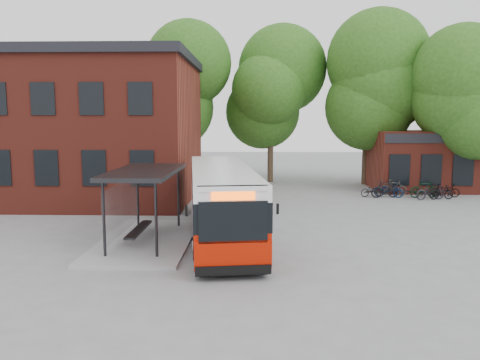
{
  "coord_description": "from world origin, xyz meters",
  "views": [
    {
      "loc": [
        -0.28,
        -18.87,
        4.82
      ],
      "look_at": [
        -0.92,
        2.67,
        2.0
      ],
      "focal_mm": 35.0,
      "sensor_mm": 36.0,
      "label": 1
    }
  ],
  "objects_px": {
    "bus_shelter": "(146,206)",
    "bicycle_4": "(430,192)",
    "bicycle_5": "(424,189)",
    "city_bus": "(221,202)",
    "bicycle_2": "(389,190)",
    "bicycle_1": "(385,189)",
    "bicycle_7": "(442,192)",
    "bicycle_0": "(372,190)",
    "bicycle_3": "(393,187)",
    "bicycle_6": "(445,190)"
  },
  "relations": [
    {
      "from": "bicycle_2",
      "to": "bicycle_4",
      "type": "xyz_separation_m",
      "value": [
        2.24,
        -0.84,
        0.05
      ]
    },
    {
      "from": "bicycle_1",
      "to": "bicycle_4",
      "type": "distance_m",
      "value": 2.59
    },
    {
      "from": "bicycle_4",
      "to": "bicycle_6",
      "type": "xyz_separation_m",
      "value": [
        1.33,
        1.08,
        -0.06
      ]
    },
    {
      "from": "bus_shelter",
      "to": "bicycle_5",
      "type": "relative_size",
      "value": 3.88
    },
    {
      "from": "bus_shelter",
      "to": "bicycle_4",
      "type": "distance_m",
      "value": 17.96
    },
    {
      "from": "bicycle_4",
      "to": "bus_shelter",
      "type": "bearing_deg",
      "value": 107.44
    },
    {
      "from": "bicycle_3",
      "to": "bicycle_6",
      "type": "xyz_separation_m",
      "value": [
        3.02,
        -0.59,
        -0.06
      ]
    },
    {
      "from": "bus_shelter",
      "to": "bicycle_6",
      "type": "bearing_deg",
      "value": 34.77
    },
    {
      "from": "bus_shelter",
      "to": "city_bus",
      "type": "bearing_deg",
      "value": 20.5
    },
    {
      "from": "bicycle_1",
      "to": "bicycle_3",
      "type": "relative_size",
      "value": 1.11
    },
    {
      "from": "bicycle_1",
      "to": "bicycle_6",
      "type": "xyz_separation_m",
      "value": [
        3.83,
        0.44,
        -0.11
      ]
    },
    {
      "from": "bicycle_5",
      "to": "bicycle_1",
      "type": "bearing_deg",
      "value": 84.73
    },
    {
      "from": "bicycle_0",
      "to": "bicycle_1",
      "type": "height_order",
      "value": "bicycle_1"
    },
    {
      "from": "bicycle_0",
      "to": "bicycle_5",
      "type": "height_order",
      "value": "bicycle_5"
    },
    {
      "from": "bicycle_2",
      "to": "bicycle_4",
      "type": "relative_size",
      "value": 0.91
    },
    {
      "from": "bus_shelter",
      "to": "bicycle_2",
      "type": "distance_m",
      "value": 16.71
    },
    {
      "from": "bus_shelter",
      "to": "bicycle_1",
      "type": "height_order",
      "value": "bus_shelter"
    },
    {
      "from": "bicycle_1",
      "to": "bicycle_2",
      "type": "relative_size",
      "value": 1.06
    },
    {
      "from": "bicycle_2",
      "to": "bicycle_1",
      "type": "bearing_deg",
      "value": 146.43
    },
    {
      "from": "city_bus",
      "to": "bicycle_6",
      "type": "relative_size",
      "value": 6.81
    },
    {
      "from": "bicycle_3",
      "to": "bicycle_4",
      "type": "xyz_separation_m",
      "value": [
        1.7,
        -1.67,
        0.01
      ]
    },
    {
      "from": "bus_shelter",
      "to": "bicycle_3",
      "type": "distance_m",
      "value": 17.66
    },
    {
      "from": "bicycle_0",
      "to": "bicycle_2",
      "type": "xyz_separation_m",
      "value": [
        0.94,
        -0.19,
        0.03
      ]
    },
    {
      "from": "bicycle_2",
      "to": "bicycle_3",
      "type": "relative_size",
      "value": 1.05
    },
    {
      "from": "bicycle_3",
      "to": "bicycle_0",
      "type": "bearing_deg",
      "value": 128.38
    },
    {
      "from": "city_bus",
      "to": "bicycle_1",
      "type": "height_order",
      "value": "city_bus"
    },
    {
      "from": "bicycle_6",
      "to": "city_bus",
      "type": "bearing_deg",
      "value": 142.07
    },
    {
      "from": "bicycle_1",
      "to": "bicycle_6",
      "type": "relative_size",
      "value": 1.1
    },
    {
      "from": "bicycle_3",
      "to": "bicycle_7",
      "type": "distance_m",
      "value": 2.88
    },
    {
      "from": "bus_shelter",
      "to": "bicycle_0",
      "type": "distance_m",
      "value": 16.15
    },
    {
      "from": "bicycle_0",
      "to": "bicycle_3",
      "type": "relative_size",
      "value": 0.98
    },
    {
      "from": "bicycle_2",
      "to": "bicycle_4",
      "type": "distance_m",
      "value": 2.39
    },
    {
      "from": "bicycle_7",
      "to": "bicycle_5",
      "type": "bearing_deg",
      "value": 45.64
    },
    {
      "from": "bus_shelter",
      "to": "bicycle_4",
      "type": "relative_size",
      "value": 3.67
    },
    {
      "from": "bus_shelter",
      "to": "bicycle_4",
      "type": "bearing_deg",
      "value": 34.34
    },
    {
      "from": "bicycle_1",
      "to": "bicycle_7",
      "type": "height_order",
      "value": "bicycle_1"
    },
    {
      "from": "bus_shelter",
      "to": "city_bus",
      "type": "distance_m",
      "value": 3.07
    },
    {
      "from": "bus_shelter",
      "to": "bicycle_5",
      "type": "bearing_deg",
      "value": 36.38
    },
    {
      "from": "bus_shelter",
      "to": "city_bus",
      "type": "height_order",
      "value": "bus_shelter"
    },
    {
      "from": "bicycle_0",
      "to": "bicycle_5",
      "type": "distance_m",
      "value": 3.08
    },
    {
      "from": "bicycle_1",
      "to": "bus_shelter",
      "type": "bearing_deg",
      "value": 119.65
    },
    {
      "from": "bicycle_5",
      "to": "city_bus",
      "type": "bearing_deg",
      "value": 122.76
    },
    {
      "from": "bicycle_4",
      "to": "bicycle_6",
      "type": "bearing_deg",
      "value": -67.64
    },
    {
      "from": "bicycle_1",
      "to": "bicycle_7",
      "type": "bearing_deg",
      "value": -111.03
    },
    {
      "from": "bus_shelter",
      "to": "bicycle_3",
      "type": "xyz_separation_m",
      "value": [
        13.11,
        11.79,
        -0.96
      ]
    },
    {
      "from": "city_bus",
      "to": "bus_shelter",
      "type": "bearing_deg",
      "value": -167.17
    },
    {
      "from": "bicycle_0",
      "to": "bicycle_3",
      "type": "distance_m",
      "value": 1.61
    },
    {
      "from": "bicycle_0",
      "to": "bicycle_6",
      "type": "xyz_separation_m",
      "value": [
        4.5,
        0.05,
        0.01
      ]
    },
    {
      "from": "city_bus",
      "to": "bicycle_2",
      "type": "bearing_deg",
      "value": 37.9
    },
    {
      "from": "bicycle_3",
      "to": "bicycle_5",
      "type": "xyz_separation_m",
      "value": [
        1.58,
        -0.96,
        0.05
      ]
    }
  ]
}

